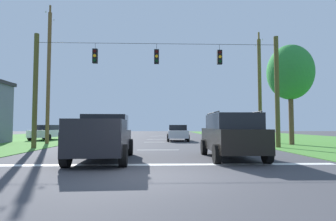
% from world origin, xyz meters
% --- Properties ---
extents(ground_plane, '(120.00, 120.00, 0.00)m').
position_xyz_m(ground_plane, '(0.00, 0.00, 0.00)').
color(ground_plane, '#3D3D42').
extents(shoulder_grass_right, '(16.00, 80.00, 0.03)m').
position_xyz_m(shoulder_grass_right, '(15.14, 15.00, 0.01)').
color(shoulder_grass_right, '#427E2E').
rests_on(shoulder_grass_right, ground).
extents(stop_bar_stripe, '(13.56, 0.45, 0.01)m').
position_xyz_m(stop_bar_stripe, '(0.00, 2.27, 0.00)').
color(stop_bar_stripe, white).
rests_on(stop_bar_stripe, ground).
extents(lane_dash_0, '(2.50, 0.15, 0.01)m').
position_xyz_m(lane_dash_0, '(0.00, 8.27, 0.00)').
color(lane_dash_0, white).
rests_on(lane_dash_0, ground).
extents(lane_dash_1, '(2.50, 0.15, 0.01)m').
position_xyz_m(lane_dash_1, '(0.00, 15.74, 0.00)').
color(lane_dash_1, white).
rests_on(lane_dash_1, ground).
extents(lane_dash_2, '(2.50, 0.15, 0.01)m').
position_xyz_m(lane_dash_2, '(0.00, 20.64, 0.00)').
color(lane_dash_2, white).
rests_on(lane_dash_2, ground).
extents(lane_dash_3, '(2.50, 0.15, 0.01)m').
position_xyz_m(lane_dash_3, '(0.00, 29.29, 0.00)').
color(lane_dash_3, white).
rests_on(lane_dash_3, ground).
extents(overhead_signal_span, '(16.18, 0.31, 7.47)m').
position_xyz_m(overhead_signal_span, '(-0.00, 9.57, 4.09)').
color(overhead_signal_span, '#4E4B23').
rests_on(overhead_signal_span, ground).
extents(pickup_truck, '(2.47, 5.48, 1.95)m').
position_xyz_m(pickup_truck, '(-2.29, 3.67, 0.97)').
color(pickup_truck, black).
rests_on(pickup_truck, ground).
extents(suv_black, '(2.28, 4.83, 2.05)m').
position_xyz_m(suv_black, '(3.30, 3.99, 1.06)').
color(suv_black, black).
rests_on(suv_black, ground).
extents(distant_car_crossing_white, '(2.18, 4.38, 1.52)m').
position_xyz_m(distant_car_crossing_white, '(-11.27, 19.53, 0.79)').
color(distant_car_crossing_white, silver).
rests_on(distant_car_crossing_white, ground).
extents(distant_car_oncoming, '(2.15, 4.36, 1.52)m').
position_xyz_m(distant_car_oncoming, '(6.35, 20.78, 0.79)').
color(distant_car_oncoming, black).
rests_on(distant_car_oncoming, ground).
extents(distant_car_far_parked, '(2.13, 4.35, 1.52)m').
position_xyz_m(distant_car_far_parked, '(1.85, 17.57, 0.79)').
color(distant_car_far_parked, silver).
rests_on(distant_car_far_parked, ground).
extents(utility_pole_mid_right, '(0.31, 1.77, 9.84)m').
position_xyz_m(utility_pole_mid_right, '(9.03, 15.39, 4.74)').
color(utility_pole_mid_right, brown).
rests_on(utility_pole_mid_right, ground).
extents(utility_pole_near_left, '(0.29, 1.71, 11.31)m').
position_xyz_m(utility_pole_near_left, '(-8.85, 13.80, 5.51)').
color(utility_pole_near_left, brown).
rests_on(utility_pole_near_left, ground).
extents(tree_roadside_right, '(3.41, 3.41, 7.63)m').
position_xyz_m(tree_roadside_right, '(10.08, 11.98, 5.50)').
color(tree_roadside_right, brown).
rests_on(tree_roadside_right, ground).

